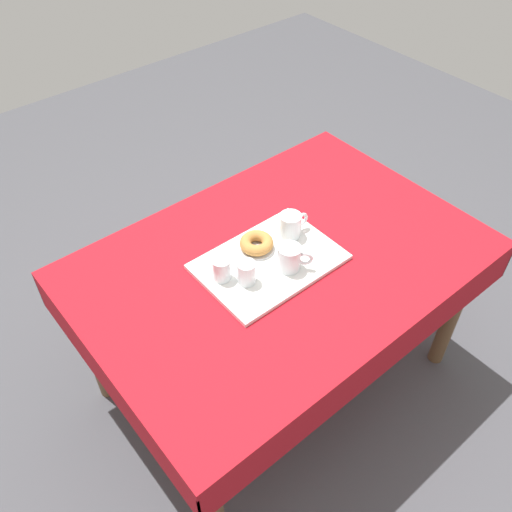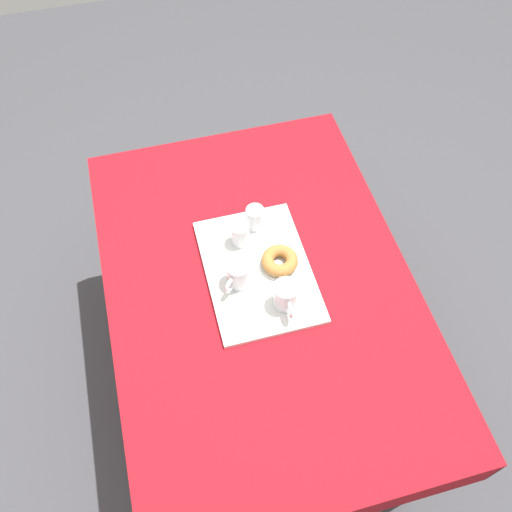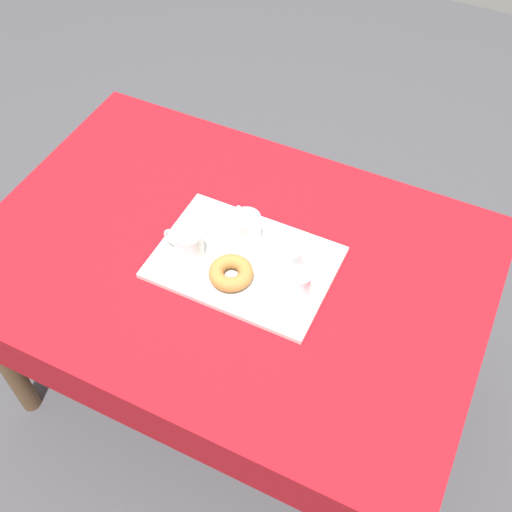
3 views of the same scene
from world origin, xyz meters
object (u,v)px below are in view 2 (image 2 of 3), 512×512
at_px(serving_tray, 258,270).
at_px(water_glass_near, 240,235).
at_px(dining_table, 260,299).
at_px(tea_mug_left, 286,296).
at_px(donut_plate_left, 279,265).
at_px(water_glass_far, 255,218).
at_px(tea_mug_right, 238,274).
at_px(sugar_donut_left, 280,261).

xyz_separation_m(serving_tray, water_glass_near, (0.12, 0.03, 0.04)).
bearing_deg(water_glass_near, serving_tray, -167.00).
distance_m(dining_table, serving_tray, 0.11).
distance_m(tea_mug_left, water_glass_near, 0.28).
xyz_separation_m(dining_table, donut_plate_left, (0.05, -0.08, 0.11)).
xyz_separation_m(serving_tray, tea_mug_left, (-0.14, -0.05, 0.05)).
height_order(dining_table, water_glass_far, water_glass_far).
bearing_deg(water_glass_far, serving_tray, 168.26).
height_order(dining_table, water_glass_near, water_glass_near).
relative_size(tea_mug_right, water_glass_far, 1.20).
height_order(donut_plate_left, sugar_donut_left, sugar_donut_left).
relative_size(dining_table, tea_mug_left, 11.84).
xyz_separation_m(tea_mug_right, sugar_donut_left, (0.03, -0.14, -0.02)).
height_order(tea_mug_left, donut_plate_left, tea_mug_left).
relative_size(water_glass_far, donut_plate_left, 0.67).
bearing_deg(water_glass_far, donut_plate_left, -168.84).
distance_m(tea_mug_right, sugar_donut_left, 0.15).
distance_m(serving_tray, donut_plate_left, 0.07).
height_order(serving_tray, water_glass_near, water_glass_near).
bearing_deg(tea_mug_right, serving_tray, -67.39).
xyz_separation_m(tea_mug_left, donut_plate_left, (0.14, -0.02, -0.04)).
height_order(dining_table, serving_tray, serving_tray).
height_order(water_glass_near, water_glass_far, same).
bearing_deg(sugar_donut_left, dining_table, 121.84).
bearing_deg(dining_table, tea_mug_left, -148.83).
height_order(tea_mug_right, water_glass_far, tea_mug_right).
xyz_separation_m(tea_mug_right, water_glass_far, (0.20, -0.11, -0.00)).
distance_m(dining_table, tea_mug_right, 0.17).
relative_size(water_glass_near, sugar_donut_left, 0.70).
xyz_separation_m(dining_table, water_glass_far, (0.23, -0.04, 0.15)).
xyz_separation_m(dining_table, tea_mug_right, (0.02, 0.07, 0.15)).
bearing_deg(sugar_donut_left, water_glass_near, 38.51).
height_order(serving_tray, tea_mug_right, tea_mug_right).
bearing_deg(dining_table, donut_plate_left, -58.16).
distance_m(dining_table, tea_mug_left, 0.18).
bearing_deg(water_glass_far, dining_table, 169.52).
distance_m(donut_plate_left, sugar_donut_left, 0.02).
distance_m(tea_mug_right, water_glass_near, 0.16).
bearing_deg(serving_tray, water_glass_far, -11.74).
xyz_separation_m(water_glass_near, sugar_donut_left, (-0.13, -0.10, -0.01)).
relative_size(tea_mug_left, tea_mug_right, 1.19).
relative_size(tea_mug_right, sugar_donut_left, 0.84).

